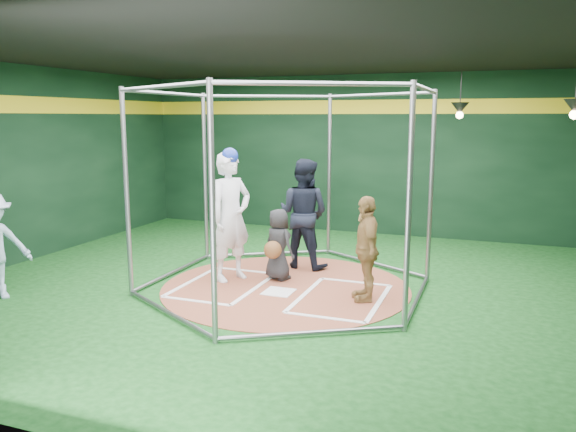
% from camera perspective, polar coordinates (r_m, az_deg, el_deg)
% --- Properties ---
extents(room_shell, '(10.10, 9.10, 3.53)m').
position_cam_1_polar(room_shell, '(8.35, -0.22, 4.32)').
color(room_shell, '#0D3B11').
rests_on(room_shell, ground).
extents(clay_disc, '(3.80, 3.80, 0.01)m').
position_cam_1_polar(clay_disc, '(8.70, -0.23, -7.22)').
color(clay_disc, '#954D36').
rests_on(clay_disc, ground).
extents(home_plate, '(0.43, 0.43, 0.01)m').
position_cam_1_polar(home_plate, '(8.43, -0.96, -7.71)').
color(home_plate, white).
rests_on(home_plate, clay_disc).
extents(batter_box_left, '(1.17, 1.77, 0.01)m').
position_cam_1_polar(batter_box_left, '(8.85, -6.62, -6.92)').
color(batter_box_left, white).
rests_on(batter_box_left, clay_disc).
extents(batter_box_right, '(1.17, 1.77, 0.01)m').
position_cam_1_polar(batter_box_right, '(8.19, 5.43, -8.30)').
color(batter_box_right, white).
rests_on(batter_box_right, clay_disc).
extents(batting_cage, '(4.05, 4.67, 3.00)m').
position_cam_1_polar(batting_cage, '(8.38, -0.24, 2.58)').
color(batting_cage, gray).
rests_on(batting_cage, ground).
extents(pendant_lamp_near, '(0.34, 0.34, 0.90)m').
position_cam_1_polar(pendant_lamp_near, '(11.39, 17.06, 10.38)').
color(pendant_lamp_near, black).
rests_on(pendant_lamp_near, room_shell).
extents(pendant_lamp_far, '(0.34, 0.34, 0.90)m').
position_cam_1_polar(pendant_lamp_far, '(9.82, 27.12, 9.86)').
color(pendant_lamp_far, black).
rests_on(pendant_lamp_far, room_shell).
extents(batter_figure, '(0.76, 0.88, 2.11)m').
position_cam_1_polar(batter_figure, '(8.89, -5.82, 0.05)').
color(batter_figure, silver).
rests_on(batter_figure, clay_disc).
extents(visitor_leopard, '(0.68, 0.95, 1.50)m').
position_cam_1_polar(visitor_leopard, '(7.99, 7.94, -3.28)').
color(visitor_leopard, tan).
rests_on(visitor_leopard, clay_disc).
extents(catcher_figure, '(0.66, 0.67, 1.14)m').
position_cam_1_polar(catcher_figure, '(8.93, -1.01, -2.95)').
color(catcher_figure, black).
rests_on(catcher_figure, clay_disc).
extents(umpire, '(1.00, 0.83, 1.88)m').
position_cam_1_polar(umpire, '(9.63, 1.58, 0.26)').
color(umpire, black).
rests_on(umpire, clay_disc).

